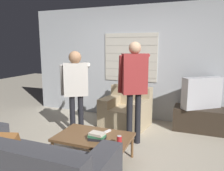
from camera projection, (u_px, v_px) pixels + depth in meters
The scene contains 11 objects.
ground_plane at pixel (98, 156), 3.34m from camera, with size 16.00×16.00×0.00m, color #B2A893.
wall_back at pixel (135, 63), 4.98m from camera, with size 5.20×0.08×2.55m.
armchair_beige at pixel (126, 111), 4.58m from camera, with size 1.01×0.91×0.81m.
coffee_table at pixel (94, 138), 3.15m from camera, with size 1.07×0.67×0.39m.
tv_stand at pixel (200, 119), 4.33m from camera, with size 1.00×0.50×0.46m.
tv at pixel (202, 93), 4.23m from camera, with size 0.75×0.65×0.61m.
person_left_standing at pixel (76, 83), 3.91m from camera, with size 0.52×0.81×1.58m.
person_right_standing at pixel (134, 80), 3.61m from camera, with size 0.51×0.86×1.73m.
book_stack at pixel (97, 136), 3.00m from camera, with size 0.26×0.21×0.10m.
soda_can at pixel (119, 141), 2.83m from camera, with size 0.07×0.07×0.13m.
spare_remote at pixel (107, 131), 3.27m from camera, with size 0.08×0.14×0.02m.
Camera 1 is at (1.32, -2.81, 1.66)m, focal length 35.00 mm.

